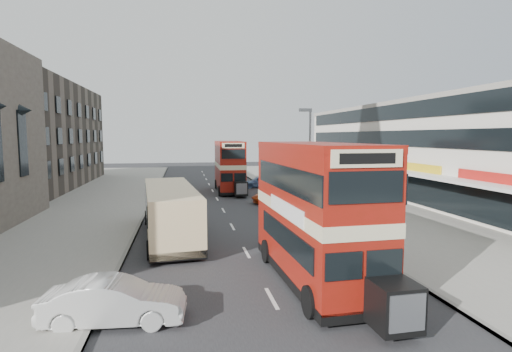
{
  "coord_description": "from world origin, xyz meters",
  "views": [
    {
      "loc": [
        -3.15,
        -12.05,
        6.02
      ],
      "look_at": [
        0.12,
        5.9,
        4.19
      ],
      "focal_mm": 28.21,
      "sensor_mm": 36.0,
      "label": 1
    }
  ],
  "objects": [
    {
      "name": "street_lamp",
      "position": [
        6.52,
        18.0,
        4.78
      ],
      "size": [
        1.0,
        0.2,
        8.12
      ],
      "color": "slate",
      "rests_on": "ground"
    },
    {
      "name": "pedestrian_near",
      "position": [
        8.71,
        13.52,
        1.12
      ],
      "size": [
        0.79,
        0.6,
        1.93
      ],
      "primitive_type": "imported",
      "rotation": [
        0.0,
        0.0,
        3.32
      ],
      "color": "gray",
      "rests_on": "pavement_right"
    },
    {
      "name": "car_left_front",
      "position": [
        -5.39,
        0.97,
        0.73
      ],
      "size": [
        4.57,
        1.92,
        1.47
      ],
      "primitive_type": "imported",
      "rotation": [
        0.0,
        0.0,
        1.49
      ],
      "color": "silver",
      "rests_on": "ground"
    },
    {
      "name": "pedestrian_far",
      "position": [
        8.04,
        31.69,
        1.05
      ],
      "size": [
        1.12,
        0.63,
        1.79
      ],
      "primitive_type": "imported",
      "rotation": [
        0.0,
        0.0,
        -0.2
      ],
      "color": "gray",
      "rests_on": "pavement_right"
    },
    {
      "name": "kerb_right",
      "position": [
        6.1,
        20.0,
        0.07
      ],
      "size": [
        0.2,
        90.0,
        0.16
      ],
      "primitive_type": "cube",
      "color": "gray",
      "rests_on": "ground"
    },
    {
      "name": "brick_terrace",
      "position": [
        -22.0,
        38.0,
        6.0
      ],
      "size": [
        14.0,
        28.0,
        12.0
      ],
      "primitive_type": "cube",
      "color": "#66594C",
      "rests_on": "ground"
    },
    {
      "name": "pavement_left",
      "position": [
        -12.0,
        20.0,
        0.07
      ],
      "size": [
        12.0,
        90.0,
        0.15
      ],
      "primitive_type": "cube",
      "color": "gray",
      "rests_on": "ground"
    },
    {
      "name": "pavement_right",
      "position": [
        12.0,
        20.0,
        0.07
      ],
      "size": [
        12.0,
        90.0,
        0.15
      ],
      "primitive_type": "cube",
      "color": "gray",
      "rests_on": "ground"
    },
    {
      "name": "car_right_b",
      "position": [
        5.25,
        22.49,
        0.69
      ],
      "size": [
        5.12,
        2.71,
        1.37
      ],
      "primitive_type": "imported",
      "rotation": [
        0.0,
        0.0,
        -1.66
      ],
      "color": "#C34013",
      "rests_on": "ground"
    },
    {
      "name": "cyclist",
      "position": [
        3.5,
        19.15,
        0.72
      ],
      "size": [
        0.8,
        1.83,
        2.14
      ],
      "rotation": [
        0.0,
        0.0,
        0.1
      ],
      "color": "gray",
      "rests_on": "ground"
    },
    {
      "name": "road_surface",
      "position": [
        0.0,
        20.0,
        0.01
      ],
      "size": [
        12.0,
        90.0,
        0.01
      ],
      "primitive_type": "cube",
      "color": "#28282B",
      "rests_on": "ground"
    },
    {
      "name": "commercial_row",
      "position": [
        19.95,
        22.0,
        4.7
      ],
      "size": [
        9.9,
        46.2,
        9.3
      ],
      "color": "beige",
      "rests_on": "ground"
    },
    {
      "name": "ground",
      "position": [
        0.0,
        0.0,
        0.0
      ],
      "size": [
        160.0,
        160.0,
        0.0
      ],
      "primitive_type": "plane",
      "color": "#28282B",
      "rests_on": "ground"
    },
    {
      "name": "bus_main",
      "position": [
        2.14,
        3.46,
        2.92
      ],
      "size": [
        3.07,
        10.09,
        5.54
      ],
      "rotation": [
        0.0,
        0.0,
        3.18
      ],
      "color": "black",
      "rests_on": "ground"
    },
    {
      "name": "kerb_left",
      "position": [
        -6.1,
        20.0,
        0.07
      ],
      "size": [
        0.2,
        90.0,
        0.16
      ],
      "primitive_type": "cube",
      "color": "gray",
      "rests_on": "ground"
    },
    {
      "name": "bus_second",
      "position": [
        1.77,
        30.9,
        2.78
      ],
      "size": [
        2.77,
        9.61,
        5.27
      ],
      "rotation": [
        0.0,
        0.0,
        3.13
      ],
      "color": "black",
      "rests_on": "ground"
    },
    {
      "name": "coach",
      "position": [
        -3.94,
        11.8,
        1.67
      ],
      "size": [
        3.71,
        10.89,
        2.83
      ],
      "rotation": [
        0.0,
        0.0,
        0.1
      ],
      "color": "black",
      "rests_on": "ground"
    },
    {
      "name": "car_right_a",
      "position": [
        5.14,
        17.99,
        0.63
      ],
      "size": [
        4.48,
        2.04,
        1.27
      ],
      "primitive_type": "imported",
      "rotation": [
        0.0,
        0.0,
        -1.63
      ],
      "color": "maroon",
      "rests_on": "ground"
    },
    {
      "name": "car_right_c",
      "position": [
        5.58,
        33.69,
        0.68
      ],
      "size": [
        4.05,
        1.77,
        1.36
      ],
      "primitive_type": "imported",
      "rotation": [
        0.0,
        0.0,
        -1.53
      ],
      "color": "#4F6E9E",
      "rests_on": "ground"
    }
  ]
}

